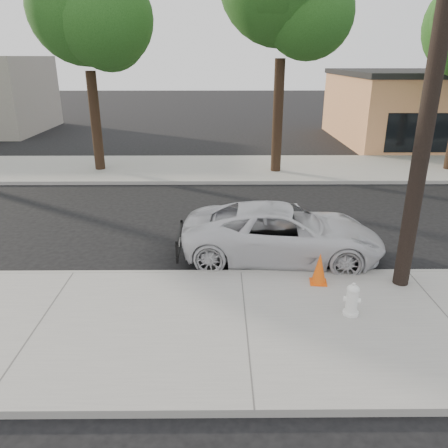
{
  "coord_description": "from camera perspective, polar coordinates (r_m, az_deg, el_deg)",
  "views": [
    {
      "loc": [
        -0.48,
        -11.45,
        4.96
      ],
      "look_at": [
        -0.4,
        -1.15,
        1.0
      ],
      "focal_mm": 35.0,
      "sensor_mm": 36.0,
      "label": 1
    }
  ],
  "objects": [
    {
      "name": "far_sidewalk",
      "position": [
        20.54,
        0.9,
        7.27
      ],
      "size": [
        90.0,
        5.0,
        0.15
      ],
      "primitive_type": "cube",
      "color": "gray",
      "rests_on": "ground"
    },
    {
      "name": "near_sidewalk",
      "position": [
        8.67,
        2.88,
        -13.27
      ],
      "size": [
        90.0,
        4.4,
        0.15
      ],
      "primitive_type": "cube",
      "color": "gray",
      "rests_on": "ground"
    },
    {
      "name": "police_cruiser",
      "position": [
        11.37,
        7.65,
        -1.11
      ],
      "size": [
        5.28,
        2.77,
        1.42
      ],
      "primitive_type": "imported",
      "rotation": [
        0.0,
        0.0,
        1.49
      ],
      "color": "silver",
      "rests_on": "ground"
    },
    {
      "name": "fire_hydrant",
      "position": [
        9.09,
        16.37,
        -9.54
      ],
      "size": [
        0.35,
        0.31,
        0.65
      ],
      "rotation": [
        0.0,
        0.0,
        -0.33
      ],
      "color": "white",
      "rests_on": "near_sidewalk"
    },
    {
      "name": "curb_near",
      "position": [
        10.56,
        2.22,
        -6.53
      ],
      "size": [
        90.0,
        0.12,
        0.16
      ],
      "primitive_type": "cube",
      "color": "#9E9B93",
      "rests_on": "ground"
    },
    {
      "name": "tree_c",
      "position": [
        19.38,
        8.44,
        26.6
      ],
      "size": [
        4.96,
        4.8,
        9.55
      ],
      "color": "black",
      "rests_on": "far_sidewalk"
    },
    {
      "name": "traffic_cone",
      "position": [
        10.09,
        12.35,
        -5.71
      ],
      "size": [
        0.42,
        0.42,
        0.73
      ],
      "rotation": [
        0.0,
        0.0,
        -0.12
      ],
      "color": "#FF5B0D",
      "rests_on": "near_sidewalk"
    },
    {
      "name": "tree_b",
      "position": [
        20.26,
        -17.19,
        23.56
      ],
      "size": [
        4.34,
        4.2,
        8.45
      ],
      "color": "black",
      "rests_on": "far_sidewalk"
    },
    {
      "name": "ground",
      "position": [
        12.49,
        1.79,
        -2.38
      ],
      "size": [
        120.0,
        120.0,
        0.0
      ],
      "primitive_type": "plane",
      "color": "black",
      "rests_on": "ground"
    },
    {
      "name": "utility_pole",
      "position": [
        9.66,
        25.82,
        17.53
      ],
      "size": [
        1.4,
        0.34,
        9.0
      ],
      "color": "black",
      "rests_on": "near_sidewalk"
    }
  ]
}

